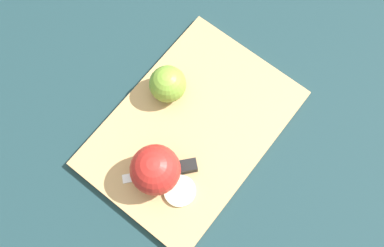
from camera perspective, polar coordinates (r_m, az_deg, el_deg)
ground_plane at (r=0.87m, az=0.00°, el=-0.75°), size 4.00×4.00×0.00m
cutting_board at (r=0.86m, az=0.00°, el=-0.60°), size 0.44×0.34×0.02m
apple_half_left at (r=0.85m, az=-3.12°, el=5.04°), size 0.07×0.07×0.07m
apple_half_right at (r=0.79m, az=-4.68°, el=-5.90°), size 0.09×0.09×0.09m
knife at (r=0.82m, az=-1.97°, el=-5.72°), size 0.13×0.09×0.02m
apple_slice at (r=0.82m, az=-1.56°, el=-8.54°), size 0.06×0.06×0.01m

